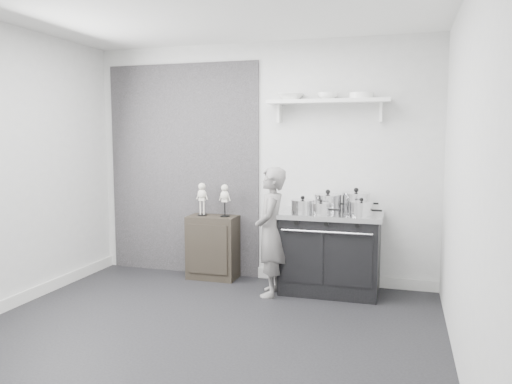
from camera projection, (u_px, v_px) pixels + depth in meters
ground at (199, 335)px, 4.16m from camera, size 4.00×4.00×0.00m
room_shell at (194, 137)px, 4.15m from camera, size 4.02×3.62×2.71m
wall_shelf at (328, 102)px, 5.31m from camera, size 1.30×0.26×0.24m
stove at (330, 252)px, 5.27m from camera, size 1.07×0.67×0.86m
side_cabinet at (213, 247)px, 5.79m from camera, size 0.56×0.33×0.73m
child at (271, 232)px, 5.14m from camera, size 0.38×0.53×1.33m
pot_front_left at (303, 206)px, 5.20m from camera, size 0.33×0.24×0.18m
pot_back_left at (328, 202)px, 5.32m from camera, size 0.38×0.29×0.23m
pot_back_right at (356, 202)px, 5.25m from camera, size 0.38×0.29×0.26m
pot_front_right at (361, 209)px, 4.94m from camera, size 0.32×0.23×0.19m
pot_front_center at (321, 208)px, 5.08m from camera, size 0.28×0.20×0.15m
skeleton_full at (202, 197)px, 5.77m from camera, size 0.12×0.08×0.44m
skeleton_torso at (225, 198)px, 5.69m from camera, size 0.12×0.08×0.43m
bowl_large at (291, 97)px, 5.41m from camera, size 0.28×0.28×0.07m
bowl_small at (328, 96)px, 5.30m from camera, size 0.22×0.22×0.07m
plate_stack at (361, 96)px, 5.20m from camera, size 0.25×0.25×0.06m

